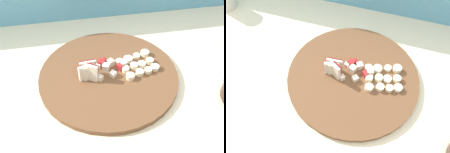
% 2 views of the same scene
% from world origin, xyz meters
% --- Properties ---
extents(tile_backsplash, '(2.40, 0.04, 1.30)m').
position_xyz_m(tile_backsplash, '(0.00, 0.42, 0.65)').
color(tile_backsplash, '#5BA3C1').
rests_on(tile_backsplash, ground).
extents(cutting_board, '(0.43, 0.43, 0.02)m').
position_xyz_m(cutting_board, '(0.04, 0.04, 0.89)').
color(cutting_board, brown).
rests_on(cutting_board, tiled_countertop).
extents(apple_wedge_fan, '(0.06, 0.04, 0.06)m').
position_xyz_m(apple_wedge_fan, '(-0.03, 0.03, 0.93)').
color(apple_wedge_fan, maroon).
rests_on(apple_wedge_fan, cutting_board).
extents(apple_dice_pile, '(0.11, 0.09, 0.02)m').
position_xyz_m(apple_dice_pile, '(0.04, 0.06, 0.91)').
color(apple_dice_pile, beige).
rests_on(apple_dice_pile, cutting_board).
extents(banana_slice_rows, '(0.13, 0.13, 0.02)m').
position_xyz_m(banana_slice_rows, '(0.13, 0.05, 0.91)').
color(banana_slice_rows, beige).
rests_on(banana_slice_rows, cutting_board).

